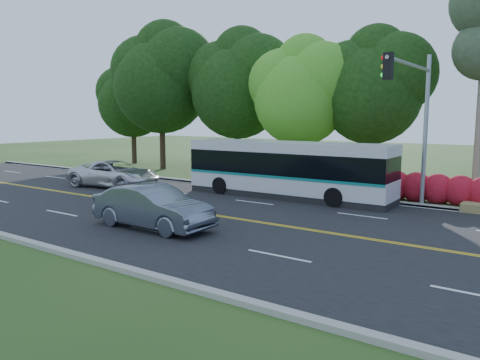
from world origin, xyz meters
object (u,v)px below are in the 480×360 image
Objects in this scene: sedan at (153,207)px; suv at (114,174)px; traffic_signal at (416,106)px; transit_bus at (287,170)px.

sedan is 0.88× the size of suv.
sedan is at bearing -130.09° from traffic_signal.
sedan is at bearing -131.06° from suv.
sedan is (-7.20, -8.56, -3.83)m from traffic_signal.
transit_bus is at bearing -83.02° from suv.
traffic_signal is 17.28m from suv.
sedan is at bearing -95.64° from transit_bus.
traffic_signal reaches higher than sedan.
sedan reaches higher than suv.
suv is (-9.46, 6.11, -0.04)m from sedan.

